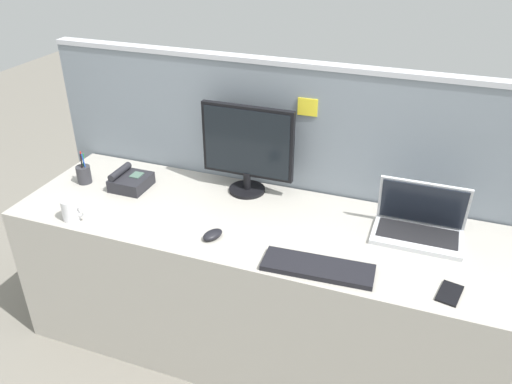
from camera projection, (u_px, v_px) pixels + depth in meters
ground_plane at (253, 341)px, 2.71m from camera, size 10.00×10.00×0.00m
desk at (252, 285)px, 2.52m from camera, size 2.23×0.70×0.76m
cubicle_divider at (279, 192)px, 2.69m from camera, size 2.46×0.08×1.39m
desktop_monitor at (247, 146)px, 2.46m from camera, size 0.46×0.18×0.44m
laptop at (419, 222)px, 2.21m from camera, size 0.37×0.23×0.24m
desk_phone at (130, 181)px, 2.59m from camera, size 0.17×0.18×0.10m
keyboard_main at (318, 267)px, 2.02m from camera, size 0.45×0.17×0.02m
computer_mouse_right_hand at (213, 235)px, 2.21m from camera, size 0.09×0.12×0.03m
pen_cup at (84, 174)px, 2.63m from camera, size 0.07×0.07×0.17m
cell_phone_black_slab at (450, 293)px, 1.89m from camera, size 0.10×0.14×0.01m
coffee_mug at (71, 210)px, 2.32m from camera, size 0.12×0.08×0.10m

